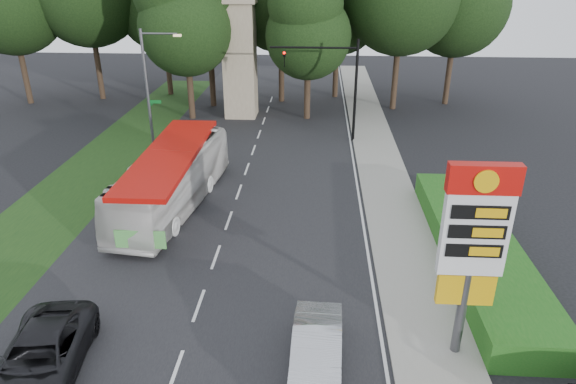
# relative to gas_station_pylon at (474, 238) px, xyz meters

# --- Properties ---
(road_surface) EXTENTS (14.00, 80.00, 0.02)m
(road_surface) POSITION_rel_gas_station_pylon_xyz_m (-9.20, 10.01, -4.44)
(road_surface) COLOR black
(road_surface) RESTS_ON ground
(sidewalk_right) EXTENTS (3.00, 80.00, 0.12)m
(sidewalk_right) POSITION_rel_gas_station_pylon_xyz_m (-0.70, 10.01, -4.39)
(sidewalk_right) COLOR gray
(sidewalk_right) RESTS_ON ground
(grass_verge_left) EXTENTS (5.00, 50.00, 0.02)m
(grass_verge_left) POSITION_rel_gas_station_pylon_xyz_m (-18.70, 16.01, -4.44)
(grass_verge_left) COLOR #193814
(grass_verge_left) RESTS_ON ground
(hedge) EXTENTS (3.00, 14.00, 1.20)m
(hedge) POSITION_rel_gas_station_pylon_xyz_m (2.30, 6.01, -3.85)
(hedge) COLOR #1B5516
(hedge) RESTS_ON ground
(gas_station_pylon) EXTENTS (2.10, 0.45, 6.85)m
(gas_station_pylon) POSITION_rel_gas_station_pylon_xyz_m (0.00, 0.00, 0.00)
(gas_station_pylon) COLOR #59595E
(gas_station_pylon) RESTS_ON ground
(traffic_signal_mast) EXTENTS (6.10, 0.35, 7.20)m
(traffic_signal_mast) POSITION_rel_gas_station_pylon_xyz_m (-3.52, 22.00, 0.22)
(traffic_signal_mast) COLOR black
(traffic_signal_mast) RESTS_ON ground
(streetlight_signs) EXTENTS (2.75, 0.98, 8.00)m
(streetlight_signs) POSITION_rel_gas_station_pylon_xyz_m (-16.19, 20.01, -0.01)
(streetlight_signs) COLOR #59595E
(streetlight_signs) RESTS_ON ground
(monument) EXTENTS (3.00, 3.00, 10.05)m
(monument) POSITION_rel_gas_station_pylon_xyz_m (-11.20, 28.01, 0.66)
(monument) COLOR gray
(monument) RESTS_ON ground
(tree_monument_left) EXTENTS (7.28, 7.28, 14.30)m
(tree_monument_left) POSITION_rel_gas_station_pylon_xyz_m (-15.20, 27.01, 4.23)
(tree_monument_left) COLOR #2D2116
(tree_monument_left) RESTS_ON ground
(tree_monument_right) EXTENTS (6.72, 6.72, 13.20)m
(tree_monument_right) POSITION_rel_gas_station_pylon_xyz_m (-5.70, 27.51, 3.56)
(tree_monument_right) COLOR #2D2116
(tree_monument_right) RESTS_ON ground
(transit_bus) EXTENTS (4.03, 11.45, 3.12)m
(transit_bus) POSITION_rel_gas_station_pylon_xyz_m (-12.32, 10.46, -2.89)
(transit_bus) COLOR silver
(transit_bus) RESTS_ON ground
(sedan_silver) EXTENTS (1.72, 4.57, 1.49)m
(sedan_silver) POSITION_rel_gas_station_pylon_xyz_m (-4.68, -1.10, -3.70)
(sedan_silver) COLOR #A9ABB1
(sedan_silver) RESTS_ON ground
(suv_charcoal) EXTENTS (3.13, 5.58, 1.47)m
(suv_charcoal) POSITION_rel_gas_station_pylon_xyz_m (-13.33, -1.85, -3.71)
(suv_charcoal) COLOR black
(suv_charcoal) RESTS_ON ground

